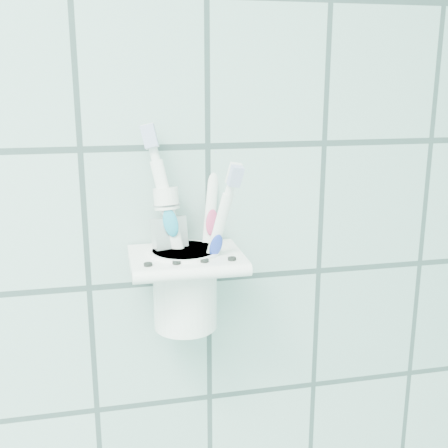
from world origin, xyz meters
The scene contains 6 objects.
holder_bracket centered at (0.65, 1.15, 1.29)m, with size 0.12×0.10×0.04m.
cup centered at (0.65, 1.16, 1.26)m, with size 0.08×0.08×0.09m.
toothbrush_pink centered at (0.66, 1.15, 1.33)m, with size 0.05×0.04×0.22m.
toothbrush_blue centered at (0.66, 1.15, 1.33)m, with size 0.04×0.07×0.20m.
toothbrush_orange centered at (0.66, 1.16, 1.32)m, with size 0.04×0.05×0.18m.
toothpaste_tube centered at (0.64, 1.16, 1.31)m, with size 0.04×0.04×0.15m.
Camera 1 is at (0.57, 0.59, 1.48)m, focal length 45.00 mm.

